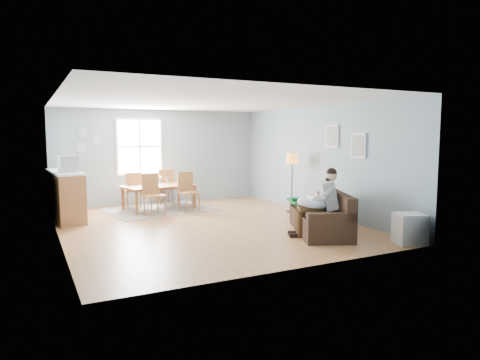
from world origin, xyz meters
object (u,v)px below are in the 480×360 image
toddler (317,197)px  storage_cube (409,229)px  chair_nw (133,188)px  chair_se (187,189)px  chair_sw (153,191)px  baby_swing (160,193)px  sofa (323,218)px  dining_table (160,197)px  monitor (68,164)px  counter (66,195)px  chair_ne (165,184)px  floor_lamp (292,163)px  father (320,200)px

toddler → storage_cube: bearing=-62.9°
chair_nw → storage_cube: bearing=-59.3°
storage_cube → chair_se: (-2.48, 4.97, 0.31)m
storage_cube → chair_se: size_ratio=0.61×
chair_sw → chair_nw: chair_sw is taller
baby_swing → sofa: bearing=-65.5°
dining_table → monitor: monitor is taller
toddler → counter: counter is taller
storage_cube → chair_sw: bearing=125.4°
chair_sw → chair_se: 0.96m
toddler → chair_ne: bearing=111.8°
chair_se → monitor: bearing=-178.5°
chair_ne → floor_lamp: bearing=-45.0°
sofa → chair_ne: bearing=110.8°
floor_lamp → dining_table: floor_lamp is taller
chair_se → chair_nw: 1.62m
storage_cube → baby_swing: 6.63m
floor_lamp → counter: (-5.28, 1.60, -0.68)m
storage_cube → monitor: bearing=137.5°
counter → chair_ne: bearing=19.8°
father → chair_se: size_ratio=1.31×
chair_se → chair_nw: size_ratio=1.05×
storage_cube → counter: (-5.39, 5.29, 0.30)m
monitor → baby_swing: monitor is taller
dining_table → chair_sw: 0.85m
floor_lamp → monitor: size_ratio=3.52×
father → chair_sw: father is taller
counter → dining_table: bearing=6.4°
toddler → counter: (-4.55, 3.64, -0.13)m
sofa → floor_lamp: floor_lamp is taller
chair_sw → dining_table: bearing=61.7°
sofa → baby_swing: bearing=114.5°
sofa → toddler: (0.01, 0.22, 0.41)m
chair_sw → chair_se: (0.95, 0.14, -0.00)m
dining_table → counter: counter is taller
toddler → chair_se: (-1.64, 3.32, -0.12)m
sofa → floor_lamp: (0.74, 2.25, 0.96)m
baby_swing → monitor: bearing=-156.5°
counter → monitor: (0.05, -0.39, 0.75)m
dining_table → chair_ne: size_ratio=1.82×
storage_cube → chair_nw: 7.12m
toddler → monitor: size_ratio=1.88×
toddler → storage_cube: toddler is taller
storage_cube → baby_swing: bearing=116.1°
floor_lamp → storage_cube: bearing=-88.3°
floor_lamp → dining_table: size_ratio=0.81×
toddler → chair_sw: 4.11m
monitor → floor_lamp: bearing=-13.1°
father → chair_nw: 5.52m
dining_table → sofa: bearing=-73.1°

